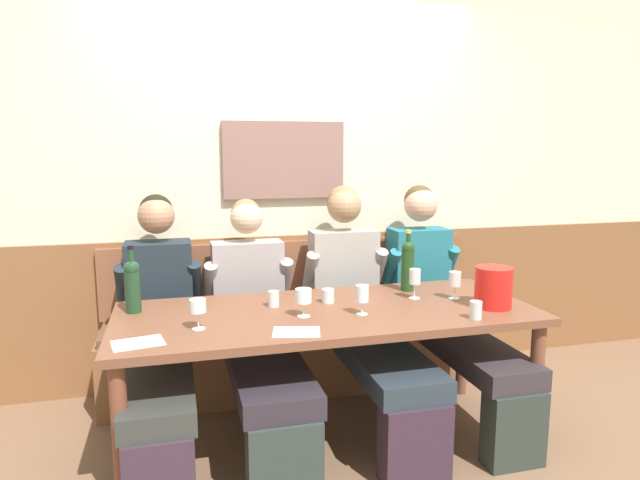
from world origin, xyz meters
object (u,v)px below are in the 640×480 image
wine_glass_left_end (415,278)px  water_tumbler_right (476,310)px  wine_glass_mid_right (362,294)px  wall_bench (298,346)px  ice_bucket (493,287)px  wine_glass_mid_left (455,281)px  person_left_seat (258,323)px  person_center_right_seat (442,298)px  water_tumbler_center (274,299)px  wine_glass_by_bottle (303,297)px  person_center_left_seat (362,307)px  dining_table (327,324)px  wine_glass_near_bucket (198,307)px  wine_bottle_clear_water (408,264)px  person_right_seat (159,321)px  wine_bottle_green_tall (133,284)px  water_tumbler_left (328,296)px

wine_glass_left_end → water_tumbler_right: (0.13, -0.42, -0.07)m
wine_glass_mid_right → wine_glass_left_end: bearing=28.9°
wall_bench → ice_bucket: (0.84, -0.89, 0.55)m
ice_bucket → wine_glass_mid_left: 0.23m
person_left_seat → water_tumbler_right: size_ratio=14.99×
person_center_right_seat → water_tumbler_center: size_ratio=16.08×
wine_glass_by_bottle → water_tumbler_center: 0.25m
wine_glass_by_bottle → person_center_left_seat: bearing=42.5°
wall_bench → dining_table: 0.81m
wine_glass_near_bucket → water_tumbler_center: 0.48m
wine_glass_by_bottle → person_center_right_seat: bearing=23.8°
wall_bench → person_center_left_seat: bearing=-52.1°
wine_bottle_clear_water → wine_glass_mid_left: size_ratio=2.35×
person_center_right_seat → wine_glass_left_end: (-0.31, -0.26, 0.20)m
person_left_seat → water_tumbler_right: 1.17m
wine_glass_mid_right → person_right_seat: bearing=154.4°
person_right_seat → wine_bottle_clear_water: person_right_seat is taller
dining_table → wine_glass_left_end: size_ratio=12.80×
person_right_seat → person_center_right_seat: 1.66m
wall_bench → wine_bottle_green_tall: 1.23m
person_center_left_seat → wine_glass_near_bucket: person_center_left_seat is taller
person_left_seat → water_tumbler_right: (0.97, -0.63, 0.18)m
wine_glass_mid_left → person_center_left_seat: bearing=144.6°
person_center_right_seat → person_left_seat: bearing=-177.8°
wine_glass_mid_right → person_center_right_seat: bearing=34.5°
wine_glass_near_bucket → wine_glass_by_bottle: 0.51m
dining_table → person_center_left_seat: 0.45m
wine_glass_mid_right → water_tumbler_center: wine_glass_mid_right is taller
wine_glass_mid_left → wine_glass_by_bottle: size_ratio=1.08×
wine_bottle_green_tall → wine_bottle_clear_water: wine_bottle_clear_water is taller
dining_table → person_center_right_seat: bearing=22.8°
ice_bucket → wine_glass_by_bottle: ice_bucket is taller
dining_table → person_center_right_seat: size_ratio=1.60×
wine_bottle_clear_water → wine_glass_by_bottle: (-0.70, -0.34, -0.06)m
person_center_right_seat → water_tumbler_left: (-0.79, -0.22, 0.12)m
wine_glass_left_end → water_tumbler_right: size_ratio=1.89×
person_left_seat → ice_bucket: 1.27m
dining_table → person_right_seat: (-0.84, 0.35, -0.02)m
wine_bottle_green_tall → wine_glass_near_bucket: wine_bottle_green_tall is taller
ice_bucket → wine_bottle_green_tall: (-1.79, 0.38, 0.04)m
dining_table → person_left_seat: person_left_seat is taller
wine_glass_near_bucket → wine_bottle_clear_water: bearing=18.6°
wine_glass_near_bucket → ice_bucket: bearing=-1.0°
wall_bench → wine_bottle_clear_water: (0.55, -0.46, 0.60)m
person_center_left_seat → water_tumbler_center: bearing=-160.4°
ice_bucket → wine_bottle_clear_water: bearing=124.0°
dining_table → wine_glass_mid_left: 0.75m
water_tumbler_center → water_tumbler_right: bearing=-26.9°
person_center_right_seat → wine_glass_left_end: person_center_right_seat is taller
person_center_right_seat → person_right_seat: bearing=179.9°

